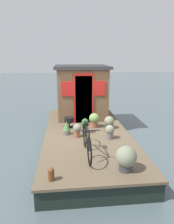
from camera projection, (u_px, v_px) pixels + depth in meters
The scene contains 13 objects.
ground_plane at pixel (86, 145), 6.91m from camera, with size 60.00×60.00×0.00m, color #4C5B60.
houseboat_deck at pixel (86, 138), 6.84m from camera, with size 5.95×2.64×0.51m.
houseboat_cabin at pixel (82, 91), 8.29m from camera, with size 2.11×2.05×2.00m.
bicycle at pixel (87, 141), 5.08m from camera, with size 1.66×0.50×0.80m.
potted_plant_basil at pixel (85, 125), 6.55m from camera, with size 0.24×0.24×0.48m.
potted_plant_geranium at pixel (110, 131), 6.11m from camera, with size 0.27×0.27×0.42m.
potted_plant_mint at pixel (77, 129), 6.22m from camera, with size 0.25×0.25×0.41m.
potted_plant_fern at pixel (126, 158), 4.39m from camera, with size 0.45×0.45×0.55m.
potted_plant_succulent at pixel (109, 122), 6.98m from camera, with size 0.33×0.33×0.42m.
potted_plant_rosemary at pixel (94, 120), 7.09m from camera, with size 0.35×0.35×0.49m.
potted_plant_thyme at pixel (67, 128), 6.45m from camera, with size 0.24×0.24×0.42m.
charcoal_grill at pixel (69, 120), 7.04m from camera, with size 0.33×0.33×0.36m.
mooring_bollard at pixel (51, 174), 4.07m from camera, with size 0.13×0.13×0.28m.
Camera 1 is at (-6.34, 0.65, 2.90)m, focal length 33.34 mm.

